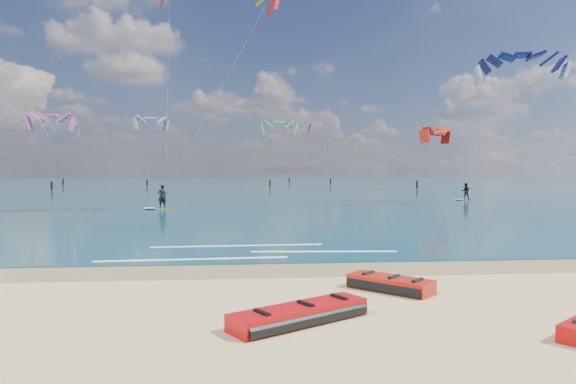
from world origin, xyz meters
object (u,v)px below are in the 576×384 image
Objects in this scene: kitesurfer_main at (191,80)px; kitesurfer_far at (495,117)px; packed_kite_left at (300,323)px; packed_kite_mid at (390,291)px.

kitesurfer_main is 1.19× the size of kitesurfer_far.
packed_kite_mid is at bearing 12.61° from packed_kite_left.
kitesurfer_main is (-5.15, 29.37, 10.00)m from packed_kite_left.
packed_kite_mid is 29.63m from kitesurfer_main.
packed_kite_mid is 43.76m from kitesurfer_far.
packed_kite_left is 47.30m from kitesurfer_far.
packed_kite_mid is 0.13× the size of kitesurfer_main.
kitesurfer_main is at bearing -170.86° from kitesurfer_far.
kitesurfer_far is at bearing 104.61° from packed_kite_mid.
kitesurfer_main is (-7.82, 26.77, 10.00)m from packed_kite_mid.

